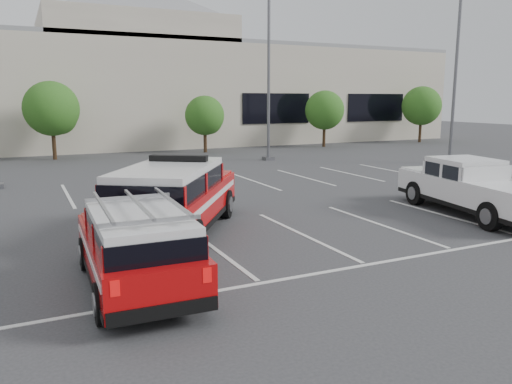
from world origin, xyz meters
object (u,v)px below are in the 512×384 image
(tree_right, at_px, (325,112))
(ladder_suv, at_px, (137,253))
(light_pole_mid, at_px, (269,75))
(light_pole_right, at_px, (456,73))
(tree_far_right, at_px, (422,107))
(fire_chief_suv, at_px, (175,203))
(tree_mid_left, at_px, (53,111))
(convention_building, at_px, (109,87))
(white_pickup, at_px, (472,193))
(tree_mid_right, at_px, (206,117))

(tree_right, relative_size, ladder_suv, 0.94)
(light_pole_mid, relative_size, light_pole_right, 1.00)
(tree_far_right, bearing_deg, fire_chief_suv, -144.22)
(tree_mid_left, distance_m, tree_far_right, 30.00)
(tree_mid_left, distance_m, light_pole_mid, 13.53)
(convention_building, distance_m, tree_far_right, 26.83)
(tree_mid_left, xyz_separation_m, fire_chief_suv, (1.73, -20.38, -2.16))
(tree_far_right, bearing_deg, light_pole_mid, -161.52)
(convention_building, relative_size, white_pickup, 9.84)
(tree_mid_right, bearing_deg, tree_mid_left, 180.00)
(tree_mid_left, relative_size, tree_mid_right, 1.21)
(convention_building, distance_m, fire_chief_suv, 30.62)
(convention_building, height_order, light_pole_right, convention_building)
(fire_chief_suv, distance_m, white_pickup, 9.71)
(tree_right, height_order, light_pole_right, light_pole_right)
(tree_mid_right, xyz_separation_m, light_pole_right, (10.91, -12.05, 2.68))
(tree_far_right, height_order, light_pole_right, light_pole_right)
(light_pole_right, bearing_deg, tree_mid_left, 150.05)
(tree_right, height_order, tree_far_right, tree_far_right)
(white_pickup, bearing_deg, convention_building, 110.59)
(tree_far_right, distance_m, light_pole_mid, 19.19)
(fire_chief_suv, bearing_deg, white_pickup, 22.55)
(ladder_suv, bearing_deg, convention_building, 83.14)
(tree_right, relative_size, white_pickup, 0.72)
(tree_mid_left, xyz_separation_m, tree_right, (20.00, -0.00, -0.27))
(tree_mid_right, height_order, fire_chief_suv, tree_mid_right)
(tree_mid_left, distance_m, ladder_suv, 24.18)
(tree_right, bearing_deg, white_pickup, -111.49)
(tree_far_right, bearing_deg, ladder_suv, -141.37)
(convention_building, bearing_deg, white_pickup, -79.08)
(white_pickup, xyz_separation_m, ladder_suv, (-11.38, -1.89, 0.02))
(ladder_suv, bearing_deg, tree_right, 51.99)
(white_pickup, bearing_deg, light_pole_mid, 97.38)
(tree_right, bearing_deg, convention_building, 146.63)
(white_pickup, bearing_deg, tree_far_right, 59.48)
(convention_building, distance_m, white_pickup, 32.84)
(tree_right, height_order, light_pole_mid, light_pole_mid)
(light_pole_mid, bearing_deg, white_pickup, -92.29)
(fire_chief_suv, bearing_deg, light_pole_right, 56.76)
(tree_mid_left, height_order, tree_far_right, same)
(tree_mid_left, bearing_deg, light_pole_mid, -26.92)
(tree_right, bearing_deg, light_pole_mid, -143.23)
(light_pole_right, height_order, white_pickup, light_pole_right)
(fire_chief_suv, height_order, ladder_suv, fire_chief_suv)
(tree_mid_left, relative_size, light_pole_mid, 0.47)
(tree_right, xyz_separation_m, light_pole_right, (0.91, -12.05, 2.41))
(light_pole_right, distance_m, ladder_suv, 24.63)
(convention_building, xyz_separation_m, light_pole_mid, (6.82, -15.86, 0.47))
(convention_building, height_order, tree_right, convention_building)
(fire_chief_suv, xyz_separation_m, white_pickup, (9.54, -1.81, -0.17))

